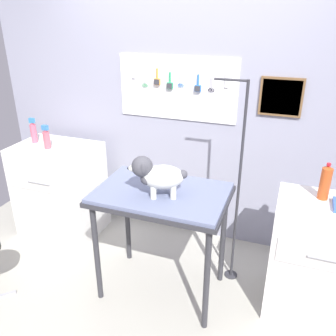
% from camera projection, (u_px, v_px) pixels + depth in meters
% --- Properties ---
extents(ground, '(4.40, 4.00, 0.04)m').
position_uv_depth(ground, '(136.00, 317.00, 2.74)').
color(ground, '#A7A498').
extents(rear_wall_panel, '(4.00, 0.11, 2.30)m').
position_uv_depth(rear_wall_panel, '(188.00, 124.00, 3.35)').
color(rear_wall_panel, '#8D8EA1').
rests_on(rear_wall_panel, ground).
extents(grooming_table, '(0.99, 0.65, 0.92)m').
position_uv_depth(grooming_table, '(161.00, 202.00, 2.67)').
color(grooming_table, '#2D2D33').
rests_on(grooming_table, ground).
extents(grooming_arm, '(0.30, 0.11, 1.70)m').
position_uv_depth(grooming_arm, '(237.00, 195.00, 2.81)').
color(grooming_arm, '#2D2D33').
rests_on(grooming_arm, ground).
extents(dog, '(0.41, 0.28, 0.30)m').
position_uv_depth(dog, '(157.00, 175.00, 2.50)').
color(dog, silver).
rests_on(dog, grooming_table).
extents(counter_left, '(0.80, 0.58, 0.93)m').
position_uv_depth(counter_left, '(60.00, 189.00, 3.63)').
color(counter_left, silver).
rests_on(counter_left, ground).
extents(cabinet_right, '(0.68, 0.54, 0.92)m').
position_uv_depth(cabinet_right, '(318.00, 259.00, 2.62)').
color(cabinet_right, silver).
rests_on(cabinet_right, ground).
extents(conditioner_bottle, '(0.06, 0.06, 0.25)m').
position_uv_depth(conditioner_bottle, '(34.00, 132.00, 3.49)').
color(conditioner_bottle, '#DD576F').
rests_on(conditioner_bottle, counter_left).
extents(shampoo_bottle, '(0.06, 0.06, 0.23)m').
position_uv_depth(shampoo_bottle, '(47.00, 139.00, 3.35)').
color(shampoo_bottle, '#D45362').
rests_on(shampoo_bottle, counter_left).
extents(soda_bottle, '(0.07, 0.07, 0.27)m').
position_uv_depth(soda_bottle, '(325.00, 182.00, 2.47)').
color(soda_bottle, '#B9481C').
rests_on(soda_bottle, cabinet_right).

